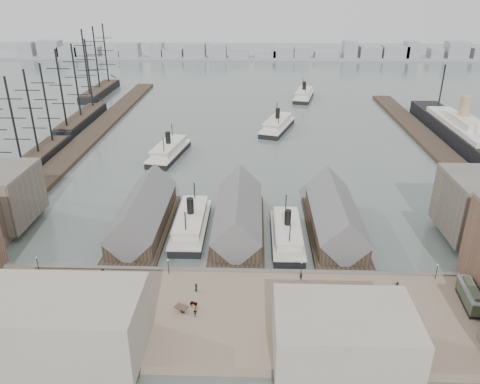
{
  "coord_description": "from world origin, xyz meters",
  "views": [
    {
      "loc": [
        4.22,
        -95.76,
        62.82
      ],
      "look_at": [
        0.0,
        30.0,
        6.0
      ],
      "focal_mm": 35.0,
      "sensor_mm": 36.0,
      "label": 1
    }
  ],
  "objects_px": {
    "ferry_docked_west": "(191,223)",
    "horse_cart_right": "(327,305)",
    "tram": "(470,297)",
    "horse_cart_center": "(190,305)",
    "horse_cart_left": "(77,284)",
    "ocean_steamer": "(461,132)"
  },
  "relations": [
    {
      "from": "horse_cart_left",
      "to": "ferry_docked_west",
      "type": "bearing_deg",
      "value": -25.91
    },
    {
      "from": "ferry_docked_west",
      "to": "ocean_steamer",
      "type": "xyz_separation_m",
      "value": [
        105.0,
        82.76,
        1.74
      ]
    },
    {
      "from": "horse_cart_left",
      "to": "ocean_steamer",
      "type": "bearing_deg",
      "value": -38.7
    },
    {
      "from": "ferry_docked_west",
      "to": "horse_cart_center",
      "type": "height_order",
      "value": "ferry_docked_west"
    },
    {
      "from": "ocean_steamer",
      "to": "tram",
      "type": "distance_m",
      "value": 123.53
    },
    {
      "from": "horse_cart_center",
      "to": "ocean_steamer",
      "type": "bearing_deg",
      "value": -14.38
    },
    {
      "from": "ferry_docked_west",
      "to": "horse_cart_right",
      "type": "relative_size",
      "value": 6.3
    },
    {
      "from": "tram",
      "to": "horse_cart_left",
      "type": "bearing_deg",
      "value": -176.83
    },
    {
      "from": "tram",
      "to": "horse_cart_center",
      "type": "bearing_deg",
      "value": -171.19
    },
    {
      "from": "ferry_docked_west",
      "to": "ocean_steamer",
      "type": "bearing_deg",
      "value": 38.24
    },
    {
      "from": "horse_cart_left",
      "to": "horse_cart_right",
      "type": "xyz_separation_m",
      "value": [
        53.42,
        -5.71,
        0.05
      ]
    },
    {
      "from": "horse_cart_right",
      "to": "tram",
      "type": "bearing_deg",
      "value": -84.8
    },
    {
      "from": "horse_cart_left",
      "to": "horse_cart_right",
      "type": "relative_size",
      "value": 1.03
    },
    {
      "from": "ocean_steamer",
      "to": "horse_cart_left",
      "type": "bearing_deg",
      "value": -138.3
    },
    {
      "from": "ocean_steamer",
      "to": "ferry_docked_west",
      "type": "bearing_deg",
      "value": -141.76
    },
    {
      "from": "tram",
      "to": "horse_cart_center",
      "type": "relative_size",
      "value": 2.17
    },
    {
      "from": "tram",
      "to": "ferry_docked_west",
      "type": "bearing_deg",
      "value": 157.35
    },
    {
      "from": "horse_cart_right",
      "to": "ferry_docked_west",
      "type": "bearing_deg",
      "value": 42.91
    },
    {
      "from": "ferry_docked_west",
      "to": "ocean_steamer",
      "type": "relative_size",
      "value": 0.3
    },
    {
      "from": "ocean_steamer",
      "to": "horse_cart_right",
      "type": "height_order",
      "value": "ocean_steamer"
    },
    {
      "from": "ferry_docked_west",
      "to": "horse_cart_center",
      "type": "bearing_deg",
      "value": -82.82
    },
    {
      "from": "ferry_docked_west",
      "to": "tram",
      "type": "distance_m",
      "value": 69.88
    }
  ]
}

